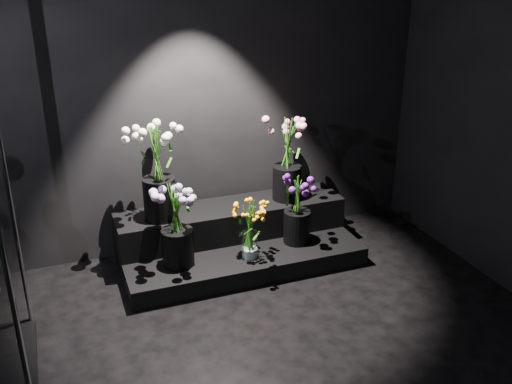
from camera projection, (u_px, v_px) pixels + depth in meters
wall_back at (195, 88)px, 4.62m from camera, size 4.00×0.00×4.00m
display_riser at (236, 238)px, 4.82m from camera, size 1.95×0.87×0.43m
bouquet_orange_bells at (250, 229)px, 4.46m from camera, size 0.33×0.33×0.48m
bouquet_lilac at (176, 221)px, 4.31m from camera, size 0.43×0.43×0.67m
bouquet_purple at (297, 205)px, 4.67m from camera, size 0.35×0.35×0.61m
bouquet_cream_roses at (157, 165)px, 4.42m from camera, size 0.47×0.47×0.79m
bouquet_pink_roses at (287, 155)px, 4.81m from camera, size 0.40×0.40×0.71m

